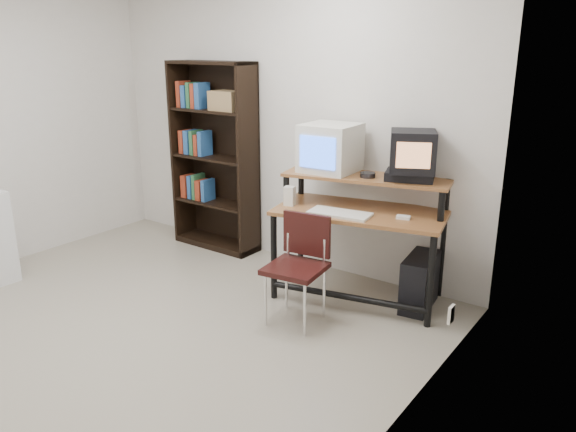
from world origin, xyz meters
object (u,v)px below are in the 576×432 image
Objects in this scene: crt_monitor at (330,149)px; pc_tower at (420,282)px; bookshelf at (215,155)px; school_chair at (300,258)px; crt_tv at (413,151)px; computer_desk at (361,214)px.

pc_tower is at bearing -2.73° from crt_monitor.
bookshelf is (-1.40, 0.15, -0.23)m from crt_monitor.
school_chair is at bearing -78.59° from crt_monitor.
pc_tower is (0.16, -0.07, -1.00)m from crt_tv.
crt_monitor is 0.25× the size of bookshelf.
computer_desk is 3.18× the size of crt_monitor.
computer_desk reaches higher than pc_tower.
pc_tower is 0.57× the size of school_chair.
crt_monitor reaches higher than computer_desk.
computer_desk is 0.59m from crt_monitor.
crt_tv is (0.32, 0.17, 0.51)m from computer_desk.
crt_monitor reaches higher than crt_tv.
crt_tv reaches higher than pc_tower.
computer_desk reaches higher than school_chair.
bookshelf is (-2.08, 0.07, -0.27)m from crt_tv.
school_chair is at bearing -118.01° from computer_desk.
computer_desk is at bearing -176.98° from pc_tower.
school_chair is (-0.65, -0.70, 0.27)m from pc_tower.
bookshelf is at bearing 152.29° from crt_tv.
school_chair is (-0.49, -0.77, -0.72)m from crt_tv.
school_chair is at bearing -27.48° from bookshelf.
bookshelf is at bearing 170.68° from crt_monitor.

